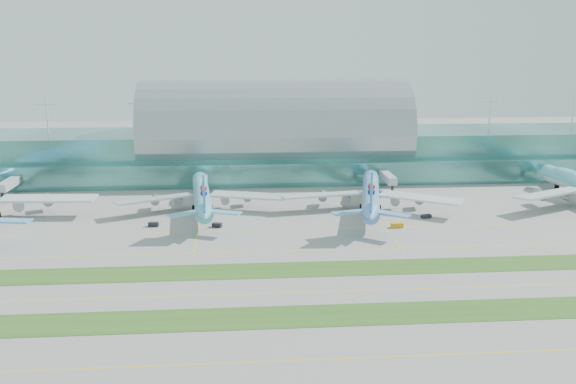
{
  "coord_description": "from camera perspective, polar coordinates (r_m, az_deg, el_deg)",
  "views": [
    {
      "loc": [
        -17.34,
        -158.69,
        58.48
      ],
      "look_at": [
        0.0,
        55.0,
        9.0
      ],
      "focal_mm": 40.0,
      "sensor_mm": 36.0,
      "label": 1
    }
  ],
  "objects": [
    {
      "name": "taxiline_b",
      "position": [
        157.02,
        2.06,
        -8.88
      ],
      "size": [
        420.0,
        0.35,
        0.01
      ],
      "primitive_type": "cube",
      "color": "yellow",
      "rests_on": "ground"
    },
    {
      "name": "taxiline_c",
      "position": [
        186.92,
        0.92,
        -5.24
      ],
      "size": [
        420.0,
        0.35,
        0.01
      ],
      "primitive_type": "cube",
      "color": "yellow",
      "rests_on": "ground"
    },
    {
      "name": "grass_strip_far",
      "position": [
        171.86,
        1.44,
        -6.89
      ],
      "size": [
        420.0,
        12.0,
        0.08
      ],
      "primitive_type": "cube",
      "color": "#2D591E",
      "rests_on": "ground"
    },
    {
      "name": "airliner_c",
      "position": [
        232.61,
        7.36,
        -0.09
      ],
      "size": [
        63.45,
        73.01,
        20.25
      ],
      "rotation": [
        0.0,
        0.0,
        -0.21
      ],
      "color": "#679EE4",
      "rests_on": "ground"
    },
    {
      "name": "taxiline_a",
      "position": [
        126.38,
        3.91,
        -14.6
      ],
      "size": [
        420.0,
        0.35,
        0.01
      ],
      "primitive_type": "cube",
      "color": "yellow",
      "rests_on": "ground"
    },
    {
      "name": "ground",
      "position": [
        170.01,
        1.51,
        -7.13
      ],
      "size": [
        700.0,
        700.0,
        0.0
      ],
      "primitive_type": "plane",
      "color": "gray",
      "rests_on": "ground"
    },
    {
      "name": "gse_e",
      "position": [
        212.86,
        9.67,
        -2.93
      ],
      "size": [
        4.04,
        2.12,
        1.52
      ],
      "primitive_type": "cube",
      "rotation": [
        0.0,
        0.0,
        0.07
      ],
      "color": "orange",
      "rests_on": "ground"
    },
    {
      "name": "grass_strip_near",
      "position": [
        144.21,
        2.72,
        -10.93
      ],
      "size": [
        420.0,
        12.0,
        0.08
      ],
      "primitive_type": "cube",
      "color": "#2D591E",
      "rests_on": "ground"
    },
    {
      "name": "airliner_b",
      "position": [
        232.54,
        -7.68,
        -0.18
      ],
      "size": [
        61.55,
        70.09,
        19.28
      ],
      "rotation": [
        0.0,
        0.0,
        0.08
      ],
      "color": "#60BBD4",
      "rests_on": "ground"
    },
    {
      "name": "terminal",
      "position": [
        291.39,
        -1.17,
        4.26
      ],
      "size": [
        340.0,
        69.1,
        36.0
      ],
      "color": "#3D7A75",
      "rests_on": "ground"
    },
    {
      "name": "taxiline_d",
      "position": [
        207.84,
        0.33,
        -3.34
      ],
      "size": [
        420.0,
        0.35,
        0.01
      ],
      "primitive_type": "cube",
      "color": "yellow",
      "rests_on": "ground"
    },
    {
      "name": "gse_f",
      "position": [
        226.15,
        12.18,
        -2.13
      ],
      "size": [
        3.72,
        2.44,
        1.26
      ],
      "primitive_type": "cube",
      "rotation": [
        0.0,
        0.0,
        0.24
      ],
      "color": "black",
      "rests_on": "ground"
    },
    {
      "name": "gse_d",
      "position": [
        211.53,
        -6.33,
        -2.94
      ],
      "size": [
        3.5,
        2.73,
        1.38
      ],
      "primitive_type": "cube",
      "rotation": [
        0.0,
        0.0,
        -0.32
      ],
      "color": "black",
      "rests_on": "ground"
    },
    {
      "name": "gse_c",
      "position": [
        215.6,
        -11.88,
        -2.83
      ],
      "size": [
        3.44,
        1.87,
        1.42
      ],
      "primitive_type": "cube",
      "rotation": [
        0.0,
        0.0,
        -0.09
      ],
      "color": "black",
      "rests_on": "ground"
    }
  ]
}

